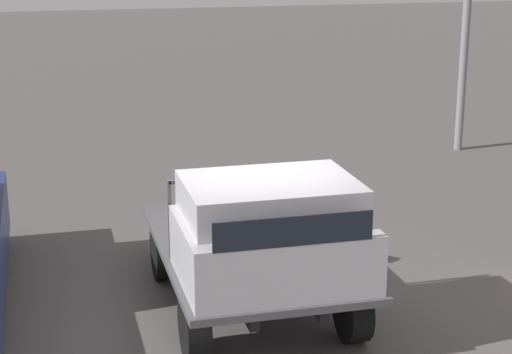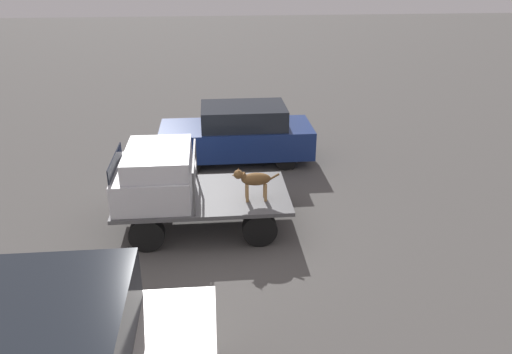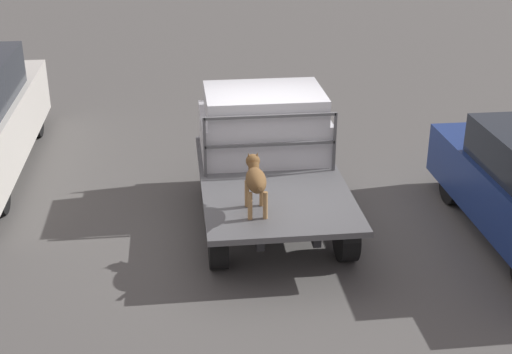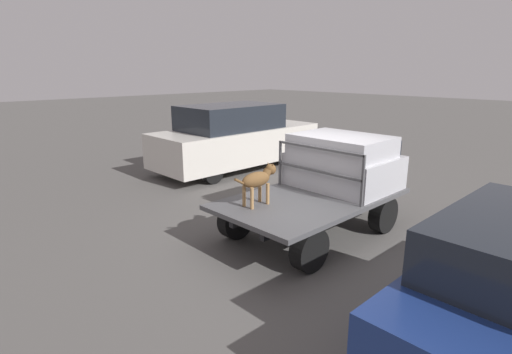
# 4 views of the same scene
# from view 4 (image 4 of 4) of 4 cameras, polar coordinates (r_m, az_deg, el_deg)

# --- Properties ---
(ground_plane) EXTENTS (80.00, 80.00, 0.00)m
(ground_plane) POSITION_cam_4_polar(r_m,az_deg,el_deg) (7.59, 7.76, -8.12)
(ground_plane) COLOR #514F4C
(flatbed_truck) EXTENTS (3.54, 2.02, 0.75)m
(flatbed_truck) POSITION_cam_4_polar(r_m,az_deg,el_deg) (7.39, 7.91, -4.20)
(flatbed_truck) COLOR black
(flatbed_truck) RESTS_ON ground
(truck_cab) EXTENTS (1.50, 1.90, 1.02)m
(truck_cab) POSITION_cam_4_polar(r_m,az_deg,el_deg) (7.94, 12.30, 2.06)
(truck_cab) COLOR #B7B7BC
(truck_cab) RESTS_ON flatbed_truck
(truck_headboard) EXTENTS (0.04, 1.90, 0.89)m
(truck_headboard) POSITION_cam_4_polar(r_m,az_deg,el_deg) (7.29, 8.85, 1.91)
(truck_headboard) COLOR #4C4C4F
(truck_headboard) RESTS_ON flatbed_truck
(dog) EXTENTS (0.96, 0.26, 0.70)m
(dog) POSITION_cam_4_polar(r_m,az_deg,el_deg) (6.70, 0.39, -0.32)
(dog) COLOR #9E7547
(dog) RESTS_ON flatbed_truck
(parked_pickup_far) EXTENTS (5.33, 2.02, 1.97)m
(parked_pickup_far) POSITION_cam_4_polar(r_m,az_deg,el_deg) (12.27, -2.92, 5.65)
(parked_pickup_far) COLOR black
(parked_pickup_far) RESTS_ON ground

